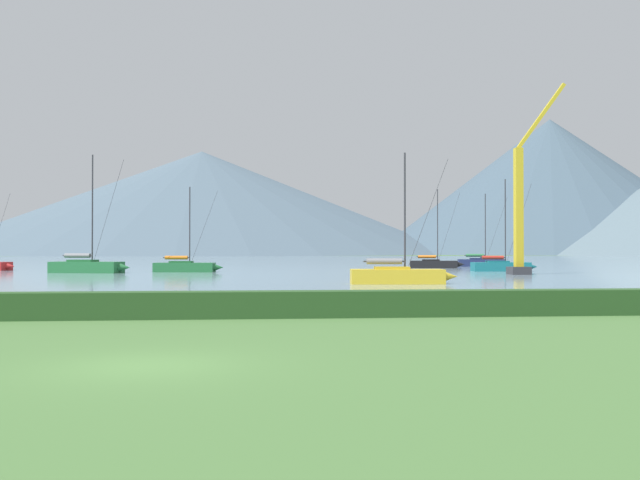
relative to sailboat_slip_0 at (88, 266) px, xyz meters
The scene contains 13 objects.
ground_plane 66.40m from the sailboat_slip_0, 76.36° to the right, with size 1000.00×1000.00×0.00m, color #477038.
harbor_water 74.15m from the sailboat_slip_0, 77.81° to the left, with size 320.00×246.00×0.00m, color gray.
hedge_line 55.77m from the sailboat_slip_0, 73.70° to the right, with size 80.00×1.20×1.00m, color #284C23.
sailboat_slip_0 is the anchor object (origin of this frame).
sailboat_slip_2 46.19m from the sailboat_slip_0, 20.67° to the left, with size 7.62×3.76×10.95m.
sailboat_slip_5 58.01m from the sailboat_slip_0, 24.77° to the left, with size 8.19×3.71×11.00m.
sailboat_slip_6 40.17m from the sailboat_slip_0, 43.80° to the right, with size 8.13×2.89×9.88m.
sailboat_slip_7 47.47m from the sailboat_slip_0, ahead, with size 7.83×2.71×10.92m.
sailboat_slip_8 10.63m from the sailboat_slip_0, ahead, with size 7.98×3.14×9.73m.
dock_crane 46.89m from the sailboat_slip_0, 11.62° to the right, with size 6.10×2.00×19.92m.
distant_hill_west_ridge 374.05m from the sailboat_slip_0, 59.06° to the left, with size 196.10×196.10×66.22m, color #425666.
distant_hill_central_peak 332.32m from the sailboat_slip_0, 91.80° to the left, with size 291.38×291.38×58.56m, color #4C6070.
distant_hill_east_ridge 348.54m from the sailboat_slip_0, 58.59° to the left, with size 194.61×194.61×73.95m, color #425666.
Camera 1 is at (2.33, -16.19, 2.59)m, focal length 40.13 mm.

